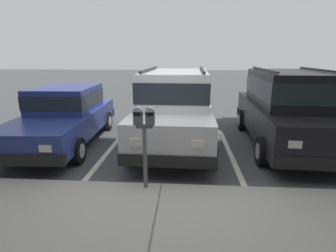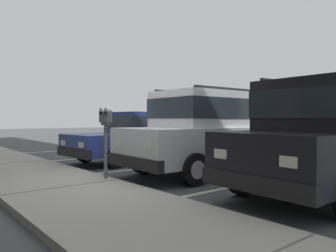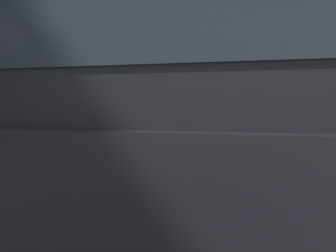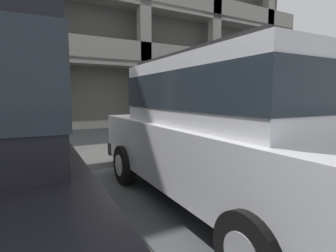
{
  "view_description": "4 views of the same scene",
  "coord_description": "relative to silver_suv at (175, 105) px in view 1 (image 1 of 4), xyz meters",
  "views": [
    {
      "loc": [
        -0.41,
        4.49,
        2.37
      ],
      "look_at": [
        -0.04,
        -0.94,
        0.89
      ],
      "focal_mm": 28.0,
      "sensor_mm": 36.0,
      "label": 1
    },
    {
      "loc": [
        -5.67,
        3.57,
        1.34
      ],
      "look_at": [
        0.11,
        -1.16,
        1.17
      ],
      "focal_mm": 35.0,
      "sensor_mm": 36.0,
      "label": 2
    },
    {
      "loc": [
        -5.01,
        -2.32,
        1.21
      ],
      "look_at": [
        -0.16,
        -1.19,
        0.94
      ],
      "focal_mm": 40.0,
      "sensor_mm": 36.0,
      "label": 3
    },
    {
      "loc": [
        -2.51,
        -5.14,
        1.5
      ],
      "look_at": [
        -0.08,
        -0.82,
        0.94
      ],
      "focal_mm": 28.0,
      "sensor_mm": 36.0,
      "label": 4
    }
  ],
  "objects": [
    {
      "name": "sidewalk",
      "position": [
        0.13,
        3.73,
        -1.03
      ],
      "size": [
        40.0,
        2.2,
        0.12
      ],
      "color": "#9E9B93",
      "rests_on": "ground_plane"
    },
    {
      "name": "red_sedan",
      "position": [
        -2.95,
        -0.05,
        0.0
      ],
      "size": [
        2.18,
        4.86,
        2.03
      ],
      "rotation": [
        0.0,
        0.0,
        -0.05
      ],
      "color": "black",
      "rests_on": "ground_plane"
    },
    {
      "name": "parking_stall_lines",
      "position": [
        1.66,
        1.03,
        -1.08
      ],
      "size": [
        12.4,
        4.8,
        0.01
      ],
      "color": "silver",
      "rests_on": "ground_plane"
    },
    {
      "name": "parking_meter_near",
      "position": [
        0.4,
        2.78,
        0.1
      ],
      "size": [
        0.35,
        0.12,
        1.44
      ],
      "color": "#595B60",
      "rests_on": "sidewalk"
    },
    {
      "name": "ground_plane",
      "position": [
        0.13,
        2.43,
        -1.14
      ],
      "size": [
        80.0,
        80.0,
        0.1
      ],
      "color": "#444749"
    },
    {
      "name": "silver_suv",
      "position": [
        0.0,
        0.0,
        0.0
      ],
      "size": [
        2.1,
        4.82,
        2.03
      ],
      "rotation": [
        0.0,
        0.0,
        -0.02
      ],
      "color": "silver",
      "rests_on": "ground_plane"
    },
    {
      "name": "dark_hatchback",
      "position": [
        3.01,
        0.13,
        -0.27
      ],
      "size": [
        2.0,
        4.56,
        1.54
      ],
      "rotation": [
        0.0,
        0.0,
        0.05
      ],
      "color": "navy",
      "rests_on": "ground_plane"
    }
  ]
}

